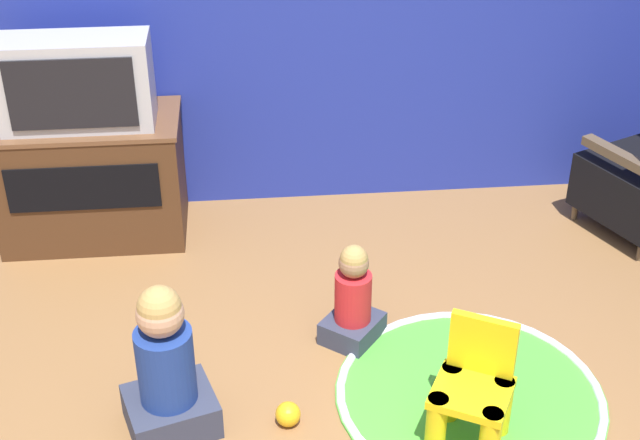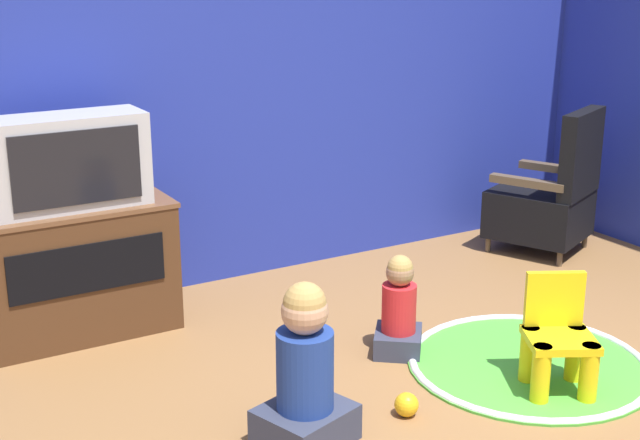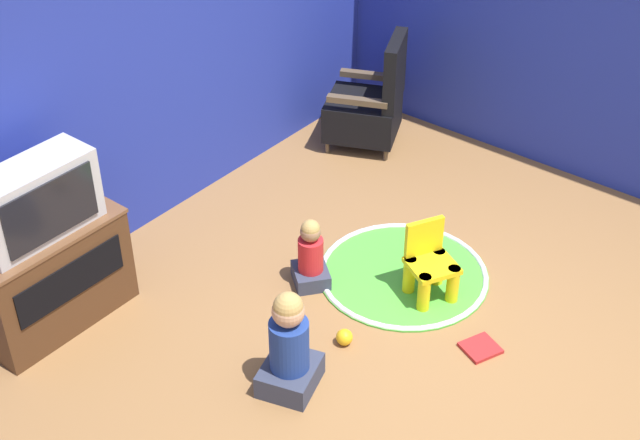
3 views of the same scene
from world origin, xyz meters
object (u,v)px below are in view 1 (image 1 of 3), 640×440
yellow_kid_chair (472,397)px  toy_ball (288,414)px  child_watching_center (353,300)px  television (76,82)px  child_watching_left (166,369)px  tv_cabinet (92,176)px

yellow_kid_chair → toy_ball: 0.76m
child_watching_center → yellow_kid_chair: bearing=-111.9°
television → child_watching_center: 1.80m
yellow_kid_chair → child_watching_left: (-1.21, 0.18, 0.08)m
yellow_kid_chair → toy_ball: (-0.73, 0.15, -0.16)m
yellow_kid_chair → toy_ball: size_ratio=5.03×
yellow_kid_chair → television: bearing=162.6°
television → toy_ball: (0.96, -1.57, -0.87)m
tv_cabinet → child_watching_left: bearing=-73.2°
tv_cabinet → child_watching_left: (0.48, -1.60, -0.06)m
television → child_watching_center: (1.30, -1.03, -0.70)m
television → child_watching_left: bearing=-72.6°
television → tv_cabinet: bearing=90.0°
yellow_kid_chair → child_watching_center: 0.79m
child_watching_center → toy_ball: bearing=-173.4°
tv_cabinet → yellow_kid_chair: tv_cabinet is taller
child_watching_left → toy_ball: size_ratio=6.55×
television → child_watching_left: 1.73m
tv_cabinet → child_watching_left: child_watching_left is taller
television → yellow_kid_chair: television is taller
toy_ball → yellow_kid_chair: bearing=-11.4°
tv_cabinet → television: television is taller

